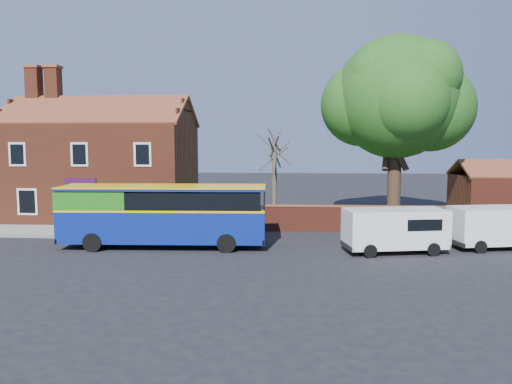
# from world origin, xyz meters

# --- Properties ---
(ground) EXTENTS (120.00, 120.00, 0.00)m
(ground) POSITION_xyz_m (0.00, 0.00, 0.00)
(ground) COLOR black
(ground) RESTS_ON ground
(pavement) EXTENTS (18.00, 3.50, 0.12)m
(pavement) POSITION_xyz_m (-7.00, 5.75, 0.06)
(pavement) COLOR gray
(pavement) RESTS_ON ground
(kerb) EXTENTS (18.00, 0.15, 0.14)m
(kerb) POSITION_xyz_m (-7.00, 4.00, 0.07)
(kerb) COLOR slate
(kerb) RESTS_ON ground
(grass_strip) EXTENTS (26.00, 12.00, 0.04)m
(grass_strip) POSITION_xyz_m (13.00, 13.00, 0.02)
(grass_strip) COLOR #426B28
(grass_strip) RESTS_ON ground
(shop_building) EXTENTS (12.30, 8.13, 10.50)m
(shop_building) POSITION_xyz_m (-7.02, 11.50, 3.41)
(shop_building) COLOR brown
(shop_building) RESTS_ON ground
(boundary_wall) EXTENTS (22.00, 0.38, 1.60)m
(boundary_wall) POSITION_xyz_m (13.00, 7.00, 0.81)
(boundary_wall) COLOR maroon
(boundary_wall) RESTS_ON ground
(bus) EXTENTS (10.49, 2.99, 3.17)m
(bus) POSITION_xyz_m (-0.70, 2.10, 1.80)
(bus) COLOR navy
(bus) RESTS_ON ground
(van_near) EXTENTS (5.14, 2.78, 2.14)m
(van_near) POSITION_xyz_m (11.23, 1.56, 1.20)
(van_near) COLOR white
(van_near) RESTS_ON ground
(van_far) EXTENTS (5.10, 2.76, 2.12)m
(van_far) POSITION_xyz_m (16.73, 2.84, 1.19)
(van_far) COLOR white
(van_far) RESTS_ON ground
(large_tree) EXTENTS (10.00, 7.91, 12.20)m
(large_tree) POSITION_xyz_m (13.06, 10.60, 7.99)
(large_tree) COLOR black
(large_tree) RESTS_ON ground
(bare_tree) EXTENTS (2.22, 2.65, 5.93)m
(bare_tree) POSITION_xyz_m (5.08, 10.32, 3.04)
(bare_tree) COLOR #4C4238
(bare_tree) RESTS_ON ground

